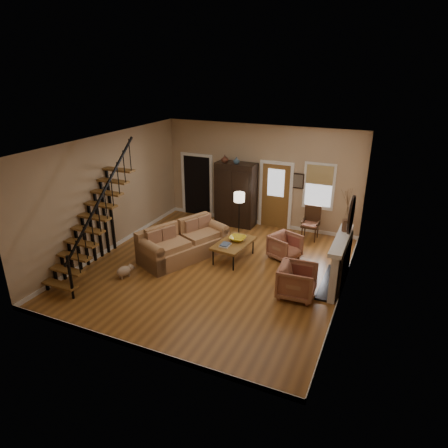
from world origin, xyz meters
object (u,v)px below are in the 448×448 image
at_px(armoire, 236,194).
at_px(floor_lamp, 239,215).
at_px(sofa, 184,242).
at_px(side_chair, 311,224).
at_px(armchair_right, 285,247).
at_px(coffee_table, 234,251).
at_px(armchair_left, 297,281).

height_order(armoire, floor_lamp, armoire).
xyz_separation_m(sofa, side_chair, (2.92, 2.64, 0.05)).
height_order(sofa, armchair_right, sofa).
bearing_deg(coffee_table, armoire, 111.27).
relative_size(armchair_left, side_chair, 0.83).
xyz_separation_m(armoire, sofa, (-0.37, -2.84, -0.59)).
bearing_deg(side_chair, armoire, 175.52).
bearing_deg(armoire, side_chair, -4.48).
bearing_deg(armchair_left, sofa, 74.72).
distance_m(sofa, side_chair, 3.94).
relative_size(armchair_right, floor_lamp, 0.52).
height_order(sofa, coffee_table, sofa).
relative_size(armoire, armchair_left, 2.47).
relative_size(armoire, sofa, 0.85).
bearing_deg(armchair_left, side_chair, 4.19).
height_order(sofa, floor_lamp, floor_lamp).
bearing_deg(side_chair, floor_lamp, -159.50).
relative_size(armoire, coffee_table, 1.58).
xyz_separation_m(armoire, armchair_left, (3.00, -3.55, -0.66)).
relative_size(coffee_table, side_chair, 1.30).
xyz_separation_m(armoire, floor_lamp, (0.51, -0.96, -0.32)).
distance_m(armchair_right, floor_lamp, 1.91).
bearing_deg(side_chair, armchair_left, -82.34).
relative_size(sofa, side_chair, 2.41).
relative_size(coffee_table, armchair_left, 1.56).
bearing_deg(floor_lamp, armoire, 117.71).
bearing_deg(floor_lamp, side_chair, 20.50).
relative_size(armoire, floor_lamp, 1.45).
height_order(armoire, sofa, armoire).
bearing_deg(armchair_right, side_chair, 10.05).
height_order(armoire, armchair_right, armoire).
height_order(coffee_table, floor_lamp, floor_lamp).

